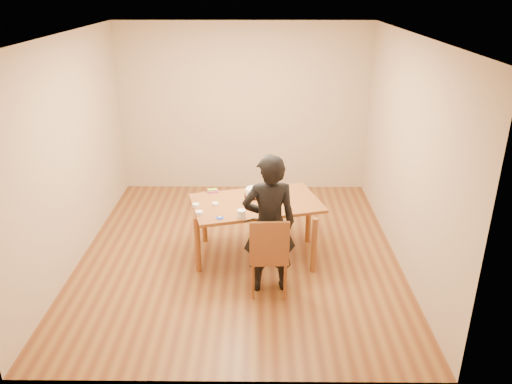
{
  "coord_description": "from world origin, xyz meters",
  "views": [
    {
      "loc": [
        0.27,
        -5.63,
        3.24
      ],
      "look_at": [
        0.22,
        -0.11,
        0.9
      ],
      "focal_mm": 35.0,
      "sensor_mm": 36.0,
      "label": 1
    }
  ],
  "objects_px": {
    "dining_table": "(256,203)",
    "cake": "(255,192)",
    "dining_chair": "(269,255)",
    "person": "(269,225)",
    "cake_plate": "(255,196)"
  },
  "relations": [
    {
      "from": "dining_table",
      "to": "dining_chair",
      "type": "bearing_deg",
      "value": -94.23
    },
    {
      "from": "dining_table",
      "to": "cake_plate",
      "type": "distance_m",
      "value": 0.17
    },
    {
      "from": "cake_plate",
      "to": "cake",
      "type": "height_order",
      "value": "cake"
    },
    {
      "from": "cake_plate",
      "to": "cake",
      "type": "bearing_deg",
      "value": 0.0
    },
    {
      "from": "dining_chair",
      "to": "cake",
      "type": "height_order",
      "value": "cake"
    },
    {
      "from": "cake_plate",
      "to": "person",
      "type": "relative_size",
      "value": 0.17
    },
    {
      "from": "cake",
      "to": "dining_chair",
      "type": "bearing_deg",
      "value": -80.2
    },
    {
      "from": "cake_plate",
      "to": "person",
      "type": "distance_m",
      "value": 0.91
    },
    {
      "from": "cake_plate",
      "to": "dining_table",
      "type": "bearing_deg",
      "value": -85.68
    },
    {
      "from": "cake",
      "to": "person",
      "type": "height_order",
      "value": "person"
    },
    {
      "from": "dining_table",
      "to": "cake",
      "type": "relative_size",
      "value": 6.39
    },
    {
      "from": "person",
      "to": "cake",
      "type": "bearing_deg",
      "value": -86.33
    },
    {
      "from": "dining_table",
      "to": "cake_plate",
      "type": "bearing_deg",
      "value": 79.14
    },
    {
      "from": "cake_plate",
      "to": "person",
      "type": "xyz_separation_m",
      "value": [
        0.16,
        -0.9,
        0.05
      ]
    },
    {
      "from": "dining_chair",
      "to": "person",
      "type": "xyz_separation_m",
      "value": [
        0.0,
        0.05,
        0.36
      ]
    }
  ]
}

